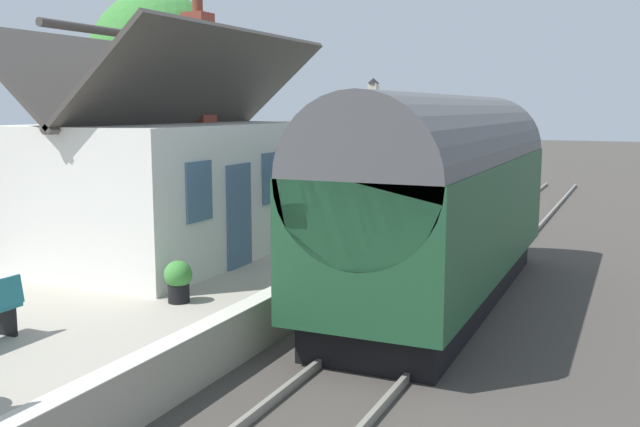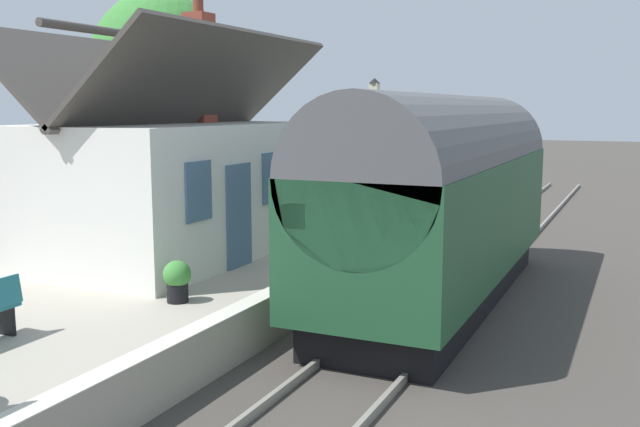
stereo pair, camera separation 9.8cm
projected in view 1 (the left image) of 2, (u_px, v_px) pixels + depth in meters
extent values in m
plane|color=#423D38|center=(377.00, 313.00, 14.16)|extent=(160.00, 160.00, 0.00)
cube|color=#A39B8C|center=(212.00, 274.00, 15.66)|extent=(32.00, 5.69, 0.84)
cube|color=beige|center=(323.00, 266.00, 14.51)|extent=(32.00, 0.36, 0.02)
cube|color=gray|center=(457.00, 320.00, 13.49)|extent=(52.00, 0.08, 0.14)
cube|color=gray|center=(385.00, 311.00, 14.07)|extent=(52.00, 0.08, 0.14)
cube|color=black|center=(440.00, 285.00, 15.00)|extent=(9.14, 2.29, 0.70)
cube|color=#1E4C2D|center=(441.00, 215.00, 14.78)|extent=(9.93, 2.70, 2.30)
cylinder|color=#515154|center=(443.00, 159.00, 14.61)|extent=(9.93, 2.65, 2.65)
cube|color=black|center=(379.00, 198.00, 15.29)|extent=(8.44, 0.03, 0.80)
cylinder|color=black|center=(471.00, 258.00, 17.69)|extent=(0.70, 2.16, 0.70)
cylinder|color=black|center=(395.00, 324.00, 12.31)|extent=(0.70, 2.16, 0.70)
cube|color=black|center=(489.00, 175.00, 19.21)|extent=(0.04, 2.16, 0.90)
cylinder|color=#F2EDCC|center=(488.00, 211.00, 19.38)|extent=(0.06, 0.24, 0.24)
cube|color=red|center=(488.00, 227.00, 19.48)|extent=(0.16, 2.56, 0.24)
cube|color=white|center=(168.00, 190.00, 15.56)|extent=(6.39, 4.07, 2.87)
cube|color=#47423D|center=(205.00, 81.00, 14.80)|extent=(6.89, 2.29, 2.01)
cube|color=#47423D|center=(127.00, 82.00, 15.63)|extent=(6.89, 2.29, 2.01)
cylinder|color=#47423D|center=(164.00, 39.00, 15.08)|extent=(6.89, 0.16, 0.16)
cube|color=brown|center=(199.00, 68.00, 16.34)|extent=(0.56, 0.56, 2.47)
cylinder|color=brown|center=(197.00, 5.00, 16.13)|extent=(0.24, 0.24, 0.36)
cube|color=slate|center=(239.00, 216.00, 14.36)|extent=(0.90, 0.06, 2.10)
cube|color=slate|center=(199.00, 191.00, 13.00)|extent=(0.80, 0.05, 1.10)
cube|color=slate|center=(271.00, 178.00, 15.52)|extent=(0.80, 0.05, 1.10)
cube|color=#26727F|center=(387.00, 186.00, 25.33)|extent=(1.40, 0.42, 0.06)
cube|color=#26727F|center=(392.00, 180.00, 25.22)|extent=(1.40, 0.12, 0.40)
cube|color=black|center=(381.00, 194.00, 24.86)|extent=(0.06, 0.36, 0.44)
cube|color=black|center=(392.00, 191.00, 25.87)|extent=(0.06, 0.36, 0.44)
cube|color=#26727F|center=(338.00, 200.00, 21.53)|extent=(1.41, 0.43, 0.06)
cube|color=#26727F|center=(344.00, 193.00, 21.42)|extent=(1.40, 0.13, 0.40)
cube|color=black|center=(331.00, 210.00, 21.05)|extent=(0.07, 0.36, 0.44)
cube|color=black|center=(345.00, 205.00, 22.07)|extent=(0.07, 0.36, 0.44)
cube|color=black|center=(6.00, 320.00, 10.13)|extent=(0.06, 0.36, 0.44)
cone|color=teal|center=(405.00, 214.00, 20.59)|extent=(0.45, 0.45, 0.34)
cylinder|color=teal|center=(405.00, 219.00, 20.61)|extent=(0.25, 0.25, 0.06)
ellipsoid|color=#4C8C2D|center=(405.00, 200.00, 20.53)|extent=(0.65, 0.65, 0.71)
cone|color=#D15E45|center=(405.00, 192.00, 20.50)|extent=(0.11, 0.11, 0.26)
cone|color=gray|center=(323.00, 241.00, 16.60)|extent=(0.49, 0.49, 0.29)
cylinder|color=gray|center=(323.00, 245.00, 16.62)|extent=(0.27, 0.27, 0.06)
ellipsoid|color=#2D7233|center=(323.00, 224.00, 16.54)|extent=(0.68, 0.68, 0.63)
cone|color=#BD3638|center=(323.00, 214.00, 16.51)|extent=(0.12, 0.12, 0.27)
cylinder|color=black|center=(179.00, 293.00, 11.85)|extent=(0.36, 0.36, 0.31)
ellipsoid|color=#3D8438|center=(178.00, 274.00, 11.81)|extent=(0.46, 0.46, 0.47)
cone|color=#E15441|center=(178.00, 265.00, 11.78)|extent=(0.09, 0.09, 0.19)
cylinder|color=black|center=(372.00, 161.00, 19.34)|extent=(0.10, 0.10, 3.56)
cylinder|color=black|center=(373.00, 100.00, 19.10)|extent=(0.05, 0.50, 0.05)
cube|color=beige|center=(373.00, 89.00, 19.06)|extent=(0.24, 0.24, 0.32)
cone|color=black|center=(373.00, 81.00, 19.03)|extent=(0.32, 0.32, 0.14)
cylinder|color=#4C3828|center=(162.00, 189.00, 23.60)|extent=(0.30, 0.30, 2.79)
ellipsoid|color=#3D8438|center=(158.00, 83.00, 23.09)|extent=(4.71, 4.69, 5.87)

